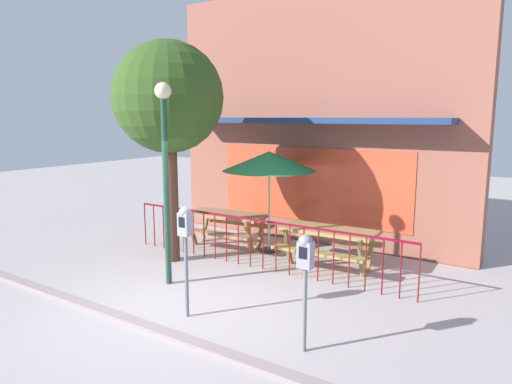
{
  "coord_description": "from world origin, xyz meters",
  "views": [
    {
      "loc": [
        4.7,
        -4.96,
        2.9
      ],
      "look_at": [
        -0.28,
        2.59,
        1.41
      ],
      "focal_mm": 32.29,
      "sensor_mm": 36.0,
      "label": 1
    }
  ],
  "objects_px": {
    "parking_meter_far": "(185,233)",
    "street_tree": "(168,99)",
    "patio_umbrella": "(269,161)",
    "parking_meter_near": "(305,262)",
    "picnic_table_right": "(329,237)",
    "street_lamp": "(165,153)",
    "picnic_table_left": "(226,220)"
  },
  "relations": [
    {
      "from": "patio_umbrella",
      "to": "parking_meter_near",
      "type": "height_order",
      "value": "patio_umbrella"
    },
    {
      "from": "patio_umbrella",
      "to": "street_tree",
      "type": "height_order",
      "value": "street_tree"
    },
    {
      "from": "parking_meter_far",
      "to": "street_tree",
      "type": "height_order",
      "value": "street_tree"
    },
    {
      "from": "street_tree",
      "to": "street_lamp",
      "type": "relative_size",
      "value": 1.26
    },
    {
      "from": "parking_meter_near",
      "to": "parking_meter_far",
      "type": "height_order",
      "value": "parking_meter_far"
    },
    {
      "from": "parking_meter_far",
      "to": "street_lamp",
      "type": "relative_size",
      "value": 0.47
    },
    {
      "from": "patio_umbrella",
      "to": "parking_meter_near",
      "type": "distance_m",
      "value": 4.41
    },
    {
      "from": "parking_meter_near",
      "to": "street_tree",
      "type": "height_order",
      "value": "street_tree"
    },
    {
      "from": "street_tree",
      "to": "street_lamp",
      "type": "height_order",
      "value": "street_tree"
    },
    {
      "from": "picnic_table_right",
      "to": "parking_meter_far",
      "type": "height_order",
      "value": "parking_meter_far"
    },
    {
      "from": "patio_umbrella",
      "to": "parking_meter_near",
      "type": "relative_size",
      "value": 1.45
    },
    {
      "from": "street_lamp",
      "to": "street_tree",
      "type": "bearing_deg",
      "value": 130.53
    },
    {
      "from": "picnic_table_left",
      "to": "street_tree",
      "type": "height_order",
      "value": "street_tree"
    },
    {
      "from": "picnic_table_right",
      "to": "street_tree",
      "type": "height_order",
      "value": "street_tree"
    },
    {
      "from": "picnic_table_left",
      "to": "parking_meter_far",
      "type": "xyz_separation_m",
      "value": [
        1.73,
        -3.24,
        0.66
      ]
    },
    {
      "from": "picnic_table_right",
      "to": "parking_meter_far",
      "type": "relative_size",
      "value": 1.13
    },
    {
      "from": "parking_meter_far",
      "to": "street_lamp",
      "type": "bearing_deg",
      "value": 144.47
    },
    {
      "from": "picnic_table_left",
      "to": "picnic_table_right",
      "type": "xyz_separation_m",
      "value": [
        2.53,
        -0.07,
        0.0
      ]
    },
    {
      "from": "parking_meter_near",
      "to": "patio_umbrella",
      "type": "bearing_deg",
      "value": 127.59
    },
    {
      "from": "picnic_table_left",
      "to": "patio_umbrella",
      "type": "xyz_separation_m",
      "value": [
        0.99,
        0.23,
        1.35
      ]
    },
    {
      "from": "parking_meter_near",
      "to": "street_lamp",
      "type": "xyz_separation_m",
      "value": [
        -3.08,
        0.81,
        1.14
      ]
    },
    {
      "from": "street_lamp",
      "to": "picnic_table_left",
      "type": "bearing_deg",
      "value": 102.95
    },
    {
      "from": "parking_meter_near",
      "to": "street_lamp",
      "type": "bearing_deg",
      "value": 165.35
    },
    {
      "from": "picnic_table_right",
      "to": "parking_meter_near",
      "type": "bearing_deg",
      "value": -70.63
    },
    {
      "from": "patio_umbrella",
      "to": "street_lamp",
      "type": "height_order",
      "value": "street_lamp"
    },
    {
      "from": "picnic_table_right",
      "to": "street_lamp",
      "type": "bearing_deg",
      "value": -130.32
    },
    {
      "from": "picnic_table_right",
      "to": "parking_meter_far",
      "type": "bearing_deg",
      "value": -104.13
    },
    {
      "from": "parking_meter_far",
      "to": "street_lamp",
      "type": "height_order",
      "value": "street_lamp"
    },
    {
      "from": "picnic_table_left",
      "to": "parking_meter_far",
      "type": "distance_m",
      "value": 3.74
    },
    {
      "from": "picnic_table_left",
      "to": "picnic_table_right",
      "type": "relative_size",
      "value": 1.04
    },
    {
      "from": "patio_umbrella",
      "to": "street_lamp",
      "type": "relative_size",
      "value": 0.63
    },
    {
      "from": "picnic_table_left",
      "to": "patio_umbrella",
      "type": "bearing_deg",
      "value": 12.83
    }
  ]
}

